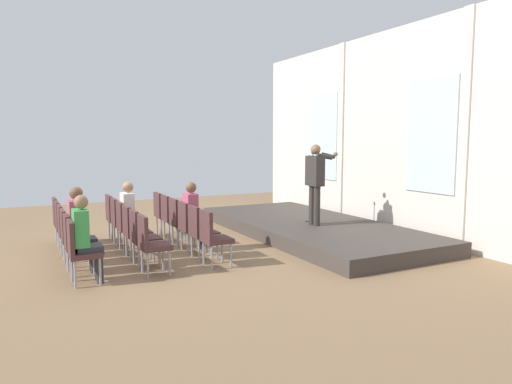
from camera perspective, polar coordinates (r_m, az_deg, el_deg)
name	(u,v)px	position (r m, az deg, el deg)	size (l,w,h in m)	color
ground_plane	(113,256)	(8.84, -17.05, -7.52)	(15.36, 15.36, 0.00)	#846647
rear_partition	(372,134)	(11.21, 13.97, 6.95)	(9.12, 0.14, 4.46)	silver
stage_platform	(311,228)	(10.40, 6.70, -4.40)	(6.10, 2.71, 0.29)	#3F3833
speaker	(315,178)	(9.87, 7.28, 1.65)	(0.51, 0.69, 1.70)	#332D28
mic_stand	(312,206)	(10.35, 6.89, -1.77)	(0.28, 0.28, 1.55)	black
chair_r0_c0	(163,211)	(10.42, -11.33, -2.27)	(0.46, 0.44, 0.94)	#99999E
chair_r0_c1	(171,215)	(9.87, -10.40, -2.74)	(0.46, 0.44, 0.94)	#99999E
chair_r0_c2	(179,219)	(9.33, -9.36, -3.25)	(0.46, 0.44, 0.94)	#99999E
chair_r0_c3	(189,223)	(8.78, -8.18, -3.83)	(0.46, 0.44, 0.94)	#99999E
audience_r0_c3	(193,213)	(8.78, -7.70, -2.56)	(0.36, 0.39, 1.31)	#2D2D33
chair_r0_c4	(200,229)	(8.25, -6.85, -4.48)	(0.46, 0.44, 0.94)	#99999E
chair_r0_c5	(213,235)	(7.71, -5.34, -5.22)	(0.46, 0.44, 0.94)	#99999E
chair_r1_c0	(115,214)	(10.19, -16.91, -2.62)	(0.46, 0.44, 0.94)	#99999E
chair_r1_c1	(120,218)	(9.63, -16.28, -3.12)	(0.46, 0.44, 0.94)	#99999E
chair_r1_c2	(126,223)	(9.07, -15.58, -3.68)	(0.46, 0.44, 0.94)	#99999E
audience_r1_c2	(130,213)	(9.05, -15.11, -2.44)	(0.36, 0.39, 1.31)	#2D2D33
chair_r1_c3	(133,228)	(8.51, -14.77, -4.31)	(0.46, 0.44, 0.94)	#99999E
chair_r1_c4	(141,234)	(7.95, -13.86, -5.03)	(0.46, 0.44, 0.94)	#99999E
chair_r1_c5	(150,241)	(7.40, -12.80, -5.86)	(0.46, 0.44, 0.94)	#99999E
chair_r2_c0	(61,218)	(10.07, -22.70, -2.96)	(0.46, 0.44, 0.94)	#99999E
chair_r2_c1	(64,223)	(9.49, -22.41, -3.48)	(0.46, 0.44, 0.94)	#99999E
chair_r2_c2	(67,228)	(8.92, -22.09, -4.08)	(0.46, 0.44, 0.94)	#99999E
chair_r2_c3	(71,234)	(8.35, -21.71, -4.75)	(0.46, 0.44, 0.94)	#99999E
chair_r2_c4	(75,240)	(7.79, -21.29, -5.53)	(0.46, 0.44, 0.94)	#99999E
audience_r2_c4	(80,226)	(7.75, -20.78, -3.87)	(0.36, 0.39, 1.37)	#2D2D33
chair_r2_c5	(79,248)	(7.22, -20.79, -6.42)	(0.46, 0.44, 0.94)	#99999E
audience_r2_c5	(85,235)	(7.19, -20.20, -4.91)	(0.36, 0.39, 1.30)	#2D2D33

